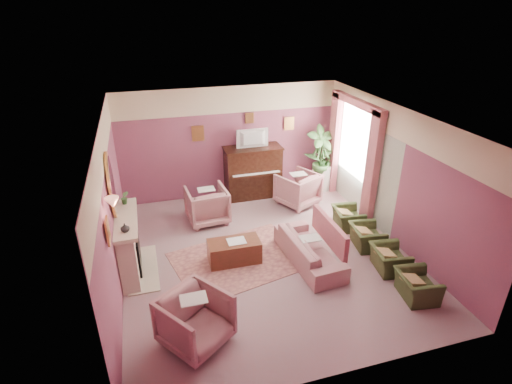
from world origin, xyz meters
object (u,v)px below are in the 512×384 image
object	(u,v)px
sofa	(309,245)
floral_armchair_right	(298,187)
olive_chair_c	(367,234)
floral_armchair_front	(195,318)
piano	(253,173)
olive_chair_b	(390,256)
floral_armchair_left	(207,203)
coffee_table	(234,251)
olive_chair_a	(417,282)
side_table	(322,177)
olive_chair_d	(348,215)
television	(253,138)

from	to	relation	value
sofa	floral_armchair_right	world-z (taller)	floral_armchair_right
sofa	olive_chair_c	world-z (taller)	sofa
floral_armchair_front	piano	bearing A→B (deg)	64.52
floral_armchair_right	sofa	bearing A→B (deg)	-106.33
piano	olive_chair_b	distance (m)	4.12
floral_armchair_left	coffee_table	bearing A→B (deg)	-82.71
olive_chair_c	floral_armchair_left	bearing A→B (deg)	146.41
floral_armchair_right	olive_chair_a	bearing A→B (deg)	-80.29
sofa	floral_armchair_right	size ratio (longest dim) A/B	2.02
floral_armchair_right	olive_chair_b	distance (m)	3.10
piano	floral_armchair_left	size ratio (longest dim) A/B	1.53
sofa	olive_chair_c	distance (m)	1.36
side_table	floral_armchair_front	bearing A→B (deg)	-132.41
coffee_table	olive_chair_b	xyz separation A→B (m)	(2.75, -1.07, 0.08)
floral_armchair_left	floral_armchair_front	size ratio (longest dim) A/B	1.00
olive_chair_a	coffee_table	bearing A→B (deg)	145.43
olive_chair_d	side_table	size ratio (longest dim) A/B	1.00
floral_armchair_left	side_table	xyz separation A→B (m)	(3.26, 0.89, -0.11)
floral_armchair_left	olive_chair_a	distance (m)	4.68
olive_chair_b	coffee_table	bearing A→B (deg)	158.67
television	olive_chair_d	xyz separation A→B (m)	(1.60, -2.09, -1.30)
floral_armchair_left	olive_chair_d	bearing A→B (deg)	-21.20
olive_chair_b	side_table	distance (m)	3.69
floral_armchair_left	floral_armchair_right	bearing A→B (deg)	5.71
olive_chair_a	sofa	bearing A→B (deg)	132.19
piano	floral_armchair_right	distance (m)	1.23
coffee_table	floral_armchair_left	xyz separation A→B (m)	(-0.22, 1.72, 0.23)
olive_chair_c	olive_chair_d	xyz separation A→B (m)	(0.00, 0.82, 0.00)
piano	coffee_table	xyz separation A→B (m)	(-1.15, -2.71, -0.43)
floral_armchair_front	olive_chair_d	distance (m)	4.47
sofa	olive_chair_d	xyz separation A→B (m)	(1.35, 0.97, -0.07)
olive_chair_a	floral_armchair_front	bearing A→B (deg)	179.15
olive_chair_c	sofa	bearing A→B (deg)	-173.50
sofa	floral_armchair_right	distance (m)	2.46
floral_armchair_left	olive_chair_b	distance (m)	4.08
sofa	piano	bearing A→B (deg)	94.57
floral_armchair_left	olive_chair_a	bearing A→B (deg)	-50.59
piano	television	xyz separation A→B (m)	(0.00, -0.05, 0.95)
piano	olive_chair_d	bearing A→B (deg)	-53.34
olive_chair_b	floral_armchair_right	bearing A→B (deg)	102.27
coffee_table	floral_armchair_front	size ratio (longest dim) A/B	1.10
television	coffee_table	xyz separation A→B (m)	(-1.15, -2.66, -1.38)
floral_armchair_right	olive_chair_a	world-z (taller)	floral_armchair_right
piano	olive_chair_b	size ratio (longest dim) A/B	1.99
coffee_table	olive_chair_c	bearing A→B (deg)	-5.25
floral_armchair_right	olive_chair_c	size ratio (longest dim) A/B	1.30
side_table	olive_chair_b	bearing A→B (deg)	-94.57
floral_armchair_front	olive_chair_d	size ratio (longest dim) A/B	1.30
olive_chair_a	floral_armchair_right	bearing A→B (deg)	99.71
olive_chair_d	piano	bearing A→B (deg)	126.66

